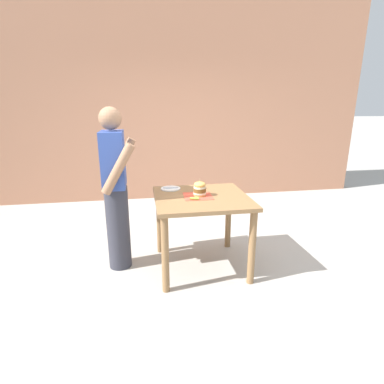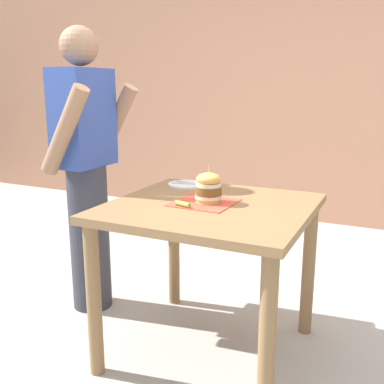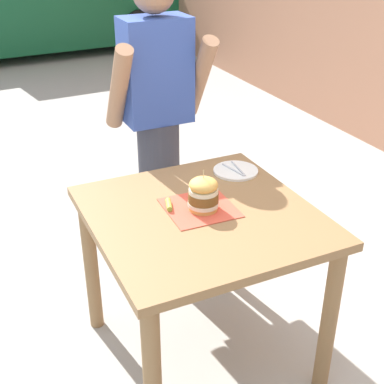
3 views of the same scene
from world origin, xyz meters
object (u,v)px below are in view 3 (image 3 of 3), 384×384
object	(u,v)px
diner_across_table	(158,123)
side_plate_with_forks	(236,171)
sandwich	(203,194)
patio_table	(202,240)
pickle_spear	(169,205)
parked_car_near_curb	(40,2)

from	to	relation	value
diner_across_table	side_plate_with_forks	bearing A→B (deg)	-73.20
sandwich	diner_across_table	distance (m)	0.86
patio_table	side_plate_with_forks	xyz separation A→B (m)	(0.32, 0.29, 0.14)
sandwich	diner_across_table	size ratio (longest dim) A/B	0.11
pickle_spear	parked_car_near_curb	size ratio (longest dim) A/B	0.02
pickle_spear	sandwich	bearing A→B (deg)	-31.54
diner_across_table	pickle_spear	bearing A→B (deg)	-108.80
side_plate_with_forks	diner_across_table	distance (m)	0.61
parked_car_near_curb	sandwich	bearing A→B (deg)	-95.31
sandwich	parked_car_near_curb	distance (m)	6.87
patio_table	sandwich	bearing A→B (deg)	49.97
sandwich	side_plate_with_forks	xyz separation A→B (m)	(0.31, 0.27, -0.07)
pickle_spear	diner_across_table	size ratio (longest dim) A/B	0.05
sandwich	parked_car_near_curb	xyz separation A→B (m)	(0.64, 6.84, -0.16)
sandwich	diner_across_table	world-z (taller)	diner_across_table
pickle_spear	parked_car_near_curb	world-z (taller)	parked_car_near_curb
sandwich	pickle_spear	size ratio (longest dim) A/B	2.15
parked_car_near_curb	pickle_spear	bearing A→B (deg)	-96.43
diner_across_table	parked_car_near_curb	distance (m)	6.02
side_plate_with_forks	parked_car_near_curb	bearing A→B (deg)	87.17
sandwich	pickle_spear	world-z (taller)	sandwich
diner_across_table	parked_car_near_curb	size ratio (longest dim) A/B	0.40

